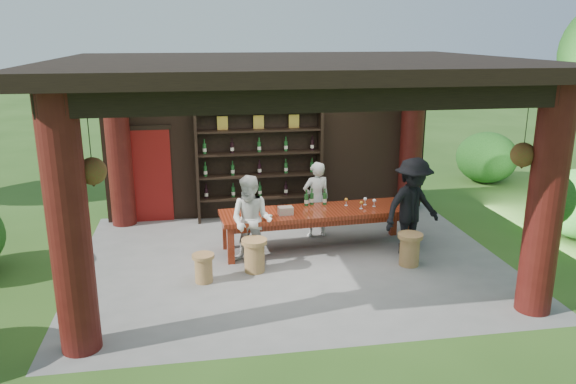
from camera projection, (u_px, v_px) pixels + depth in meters
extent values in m
plane|color=#2D5119|center=(292.00, 260.00, 9.98)|extent=(90.00, 90.00, 0.00)
cube|color=slate|center=(292.00, 263.00, 9.99)|extent=(7.40, 5.90, 0.10)
cube|color=black|center=(270.00, 141.00, 12.14)|extent=(7.00, 0.18, 3.30)
cube|color=maroon|center=(149.00, 176.00, 11.81)|extent=(0.95, 0.06, 2.00)
cylinder|color=#380C0A|center=(69.00, 227.00, 6.75)|extent=(0.50, 0.50, 3.30)
cylinder|color=#380C0A|center=(546.00, 202.00, 7.76)|extent=(0.50, 0.50, 3.30)
cylinder|color=#380C0A|center=(119.00, 147.00, 11.44)|extent=(0.50, 0.50, 3.30)
cylinder|color=#380C0A|center=(412.00, 138.00, 12.45)|extent=(0.50, 0.50, 3.30)
cube|color=black|center=(326.00, 96.00, 6.84)|extent=(6.70, 0.35, 0.35)
cube|color=black|center=(90.00, 83.00, 8.62)|extent=(0.30, 5.20, 0.30)
cube|color=black|center=(473.00, 78.00, 9.62)|extent=(0.30, 5.20, 0.30)
cube|color=black|center=(292.00, 65.00, 9.05)|extent=(7.50, 6.00, 0.20)
cylinder|color=black|center=(90.00, 143.00, 6.72)|extent=(0.01, 0.01, 0.75)
cone|color=black|center=(93.00, 180.00, 6.84)|extent=(0.32, 0.32, 0.18)
sphere|color=#1E5919|center=(93.00, 171.00, 6.81)|extent=(0.34, 0.34, 0.34)
cylinder|color=black|center=(526.00, 130.00, 7.63)|extent=(0.01, 0.01, 0.75)
cone|color=black|center=(522.00, 163.00, 7.75)|extent=(0.32, 0.32, 0.18)
sphere|color=#1E5919|center=(523.00, 155.00, 7.72)|extent=(0.34, 0.34, 0.34)
cube|color=#5B1D0D|center=(318.00, 212.00, 10.35)|extent=(3.64, 1.14, 0.08)
cube|color=#5B1D0D|center=(318.00, 217.00, 10.38)|extent=(3.43, 0.98, 0.12)
cube|color=#5B1D0D|center=(231.00, 245.00, 9.75)|extent=(0.13, 0.13, 0.67)
cube|color=#5B1D0D|center=(409.00, 231.00, 10.48)|extent=(0.13, 0.13, 0.67)
cube|color=#5B1D0D|center=(226.00, 232.00, 10.43)|extent=(0.13, 0.13, 0.67)
cube|color=#5B1D0D|center=(393.00, 219.00, 11.16)|extent=(0.13, 0.13, 0.67)
cylinder|color=olive|center=(255.00, 257.00, 9.45)|extent=(0.34, 0.34, 0.50)
cylinder|color=olive|center=(254.00, 241.00, 9.37)|extent=(0.44, 0.44, 0.07)
cylinder|color=olive|center=(409.00, 251.00, 9.71)|extent=(0.34, 0.34, 0.50)
cylinder|color=olive|center=(410.00, 236.00, 9.63)|extent=(0.43, 0.43, 0.07)
cylinder|color=olive|center=(204.00, 270.00, 9.06)|extent=(0.29, 0.29, 0.42)
cylinder|color=olive|center=(203.00, 256.00, 8.99)|extent=(0.36, 0.36, 0.06)
imported|color=beige|center=(316.00, 199.00, 10.98)|extent=(0.60, 0.45, 1.51)
imported|color=silver|center=(252.00, 221.00, 9.64)|extent=(0.94, 0.86, 1.58)
imported|color=black|center=(412.00, 207.00, 9.99)|extent=(1.32, 1.02, 1.80)
cube|color=#BF6672|center=(286.00, 211.00, 10.07)|extent=(0.27, 0.20, 0.14)
ellipsoid|color=#194C14|center=(486.00, 161.00, 15.05)|extent=(1.60, 1.60, 1.36)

